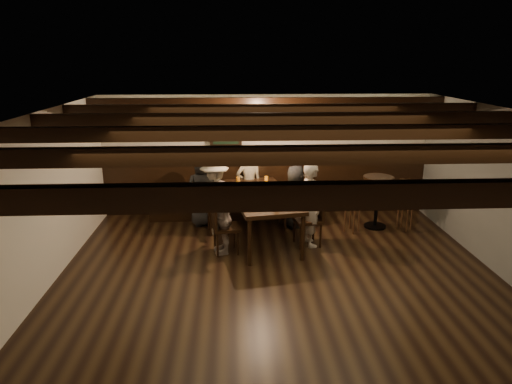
{
  "coord_description": "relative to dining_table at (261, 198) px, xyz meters",
  "views": [
    {
      "loc": [
        -0.64,
        -5.46,
        3.1
      ],
      "look_at": [
        -0.31,
        1.3,
        1.08
      ],
      "focal_mm": 32.0,
      "sensor_mm": 36.0,
      "label": 1
    }
  ],
  "objects": [
    {
      "name": "chair_right_near",
      "position": [
        0.63,
        0.57,
        -0.45
      ],
      "size": [
        0.52,
        0.52,
        0.99
      ],
      "rotation": [
        0.0,
        0.0,
        1.74
      ],
      "color": "black",
      "rests_on": "floor"
    },
    {
      "name": "person_left_far",
      "position": [
        -0.66,
        -0.57,
        -0.14
      ],
      "size": [
        0.42,
        0.76,
        1.23
      ],
      "primitive_type": "imported",
      "rotation": [
        0.0,
        0.0,
        -1.4
      ],
      "color": "gray",
      "rests_on": "floor"
    },
    {
      "name": "pint_d",
      "position": [
        0.26,
        0.25,
        0.14
      ],
      "size": [
        0.07,
        0.07,
        0.14
      ],
      "primitive_type": "cylinder",
      "color": "silver",
      "rests_on": "dining_table"
    },
    {
      "name": "condiment_caddy",
      "position": [
        0.01,
        -0.05,
        0.13
      ],
      "size": [
        0.15,
        0.1,
        0.12
      ],
      "primitive_type": "cube",
      "color": "black",
      "rests_on": "dining_table"
    },
    {
      "name": "room",
      "position": [
        -0.11,
        0.16,
        0.32
      ],
      "size": [
        7.0,
        7.0,
        7.0
      ],
      "color": "black",
      "rests_on": "ground"
    },
    {
      "name": "chair_right_far",
      "position": [
        0.79,
        -0.32,
        -0.46
      ],
      "size": [
        0.5,
        0.5,
        0.95
      ],
      "rotation": [
        0.0,
        0.0,
        1.74
      ],
      "color": "black",
      "rests_on": "floor"
    },
    {
      "name": "dining_table",
      "position": [
        0.0,
        0.0,
        0.0
      ],
      "size": [
        1.34,
        2.32,
        0.82
      ],
      "rotation": [
        0.0,
        0.0,
        0.17
      ],
      "color": "black",
      "rests_on": "floor"
    },
    {
      "name": "person_right_near",
      "position": [
        0.66,
        0.57,
        -0.16
      ],
      "size": [
        0.47,
        0.63,
        1.18
      ],
      "primitive_type": "imported",
      "rotation": [
        0.0,
        0.0,
        1.74
      ],
      "color": "black",
      "rests_on": "floor"
    },
    {
      "name": "pint_c",
      "position": [
        -0.31,
        0.05,
        0.14
      ],
      "size": [
        0.07,
        0.07,
        0.14
      ],
      "primitive_type": "cylinder",
      "color": "#BF7219",
      "rests_on": "dining_table"
    },
    {
      "name": "pint_a",
      "position": [
        -0.4,
        0.64,
        0.14
      ],
      "size": [
        0.07,
        0.07,
        0.14
      ],
      "primitive_type": "cylinder",
      "color": "#BF7219",
      "rests_on": "dining_table"
    },
    {
      "name": "chair_left_near",
      "position": [
        -0.78,
        0.32,
        -0.49
      ],
      "size": [
        0.46,
        0.46,
        0.86
      ],
      "rotation": [
        0.0,
        0.0,
        -1.4
      ],
      "color": "black",
      "rests_on": "floor"
    },
    {
      "name": "person_bench_centre",
      "position": [
        -0.18,
        1.03,
        -0.05
      ],
      "size": [
        0.56,
        0.42,
        1.39
      ],
      "primitive_type": "imported",
      "rotation": [
        0.0,
        0.0,
        3.31
      ],
      "color": "gray",
      "rests_on": "floor"
    },
    {
      "name": "person_bench_left",
      "position": [
        -1.04,
        0.73,
        -0.06
      ],
      "size": [
        0.74,
        0.55,
        1.38
      ],
      "primitive_type": "imported",
      "rotation": [
        0.0,
        0.0,
        3.31
      ],
      "color": "#29292C",
      "rests_on": "floor"
    },
    {
      "name": "plate_near",
      "position": [
        -0.03,
        -0.72,
        0.07
      ],
      "size": [
        0.24,
        0.24,
        0.01
      ],
      "primitive_type": "cylinder",
      "color": "white",
      "rests_on": "dining_table"
    },
    {
      "name": "person_bench_right",
      "position": [
        0.73,
        1.04,
        -0.16
      ],
      "size": [
        0.64,
        0.54,
        1.17
      ],
      "primitive_type": "imported",
      "rotation": [
        0.0,
        0.0,
        3.31
      ],
      "color": "maroon",
      "rests_on": "floor"
    },
    {
      "name": "pint_f",
      "position": [
        0.29,
        -0.51,
        0.14
      ],
      "size": [
        0.07,
        0.07,
        0.14
      ],
      "primitive_type": "cylinder",
      "color": "silver",
      "rests_on": "dining_table"
    },
    {
      "name": "pint_g",
      "position": [
        0.19,
        -0.78,
        0.14
      ],
      "size": [
        0.07,
        0.07,
        0.14
      ],
      "primitive_type": "cylinder",
      "color": "#BF7219",
      "rests_on": "dining_table"
    },
    {
      "name": "high_top_table",
      "position": [
        2.19,
        0.45,
        -0.1
      ],
      "size": [
        0.56,
        0.56,
        0.99
      ],
      "color": "black",
      "rests_on": "floor"
    },
    {
      "name": "person_right_far",
      "position": [
        0.82,
        -0.31,
        -0.03
      ],
      "size": [
        0.43,
        0.57,
        1.44
      ],
      "primitive_type": "imported",
      "rotation": [
        0.0,
        0.0,
        1.74
      ],
      "color": "#B0A395",
      "rests_on": "floor"
    },
    {
      "name": "candle",
      "position": [
        0.07,
        0.32,
        0.09
      ],
      "size": [
        0.05,
        0.05,
        0.05
      ],
      "primitive_type": "cylinder",
      "color": "beige",
      "rests_on": "dining_table"
    },
    {
      "name": "pint_e",
      "position": [
        -0.14,
        -0.48,
        0.14
      ],
      "size": [
        0.07,
        0.07,
        0.14
      ],
      "primitive_type": "cylinder",
      "color": "#BF7219",
      "rests_on": "dining_table"
    },
    {
      "name": "bar_stool_right",
      "position": [
        2.68,
        0.29,
        -0.38
      ],
      "size": [
        0.35,
        0.36,
        1.0
      ],
      "rotation": [
        0.0,
        0.0,
        -0.44
      ],
      "color": "#321C0F",
      "rests_on": "floor"
    },
    {
      "name": "plate_far",
      "position": [
        0.23,
        -0.26,
        0.07
      ],
      "size": [
        0.24,
        0.24,
        0.01
      ],
      "primitive_type": "cylinder",
      "color": "white",
      "rests_on": "dining_table"
    },
    {
      "name": "pint_b",
      "position": [
        0.13,
        0.68,
        0.14
      ],
      "size": [
        0.07,
        0.07,
        0.14
      ],
      "primitive_type": "cylinder",
      "color": "#BF7219",
      "rests_on": "dining_table"
    },
    {
      "name": "bar_stool_left",
      "position": [
        1.68,
        0.24,
        -0.38
      ],
      "size": [
        0.32,
        0.34,
        1.0
      ],
      "rotation": [
        0.0,
        0.0,
        -0.17
      ],
      "color": "#321C0F",
      "rests_on": "floor"
    },
    {
      "name": "person_left_near",
      "position": [
        -0.82,
        0.31,
        -0.06
      ],
      "size": [
        0.66,
        0.97,
        1.38
      ],
      "primitive_type": "imported",
      "rotation": [
        0.0,
        0.0,
        -1.4
      ],
      "color": "#ACA391",
      "rests_on": "floor"
    },
    {
      "name": "chair_left_far",
      "position": [
        -0.63,
        -0.57,
        -0.48
      ],
      "size": [
        0.47,
        0.47,
        0.9
      ],
      "rotation": [
        0.0,
        0.0,
        -1.4
      ],
      "color": "black",
      "rests_on": "floor"
    }
  ]
}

